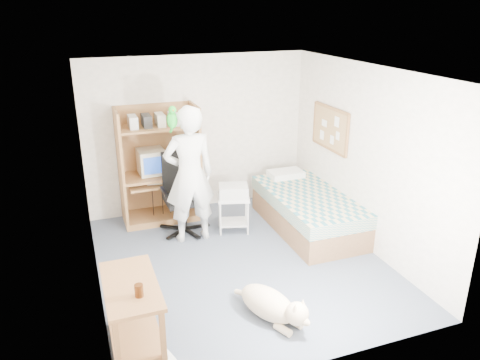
{
  "coord_description": "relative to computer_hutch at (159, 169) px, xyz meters",
  "views": [
    {
      "loc": [
        -1.88,
        -5.09,
        3.22
      ],
      "look_at": [
        0.1,
        0.29,
        1.05
      ],
      "focal_mm": 35.0,
      "sensor_mm": 36.0,
      "label": 1
    }
  ],
  "objects": [
    {
      "name": "wall_right",
      "position": [
        2.5,
        -1.74,
        0.43
      ],
      "size": [
        0.02,
        4.0,
        2.5
      ],
      "primitive_type": "cube",
      "color": "beige",
      "rests_on": "floor"
    },
    {
      "name": "parrot",
      "position": [
        0.07,
        -0.84,
        0.98
      ],
      "size": [
        0.14,
        0.25,
        0.4
      ],
      "rotation": [
        0.0,
        0.0,
        0.02
      ],
      "color": "#169917",
      "rests_on": "person"
    },
    {
      "name": "computer_hutch",
      "position": [
        0.0,
        0.0,
        0.0
      ],
      "size": [
        1.2,
        0.63,
        1.8
      ],
      "color": "olive",
      "rests_on": "floor"
    },
    {
      "name": "office_chair",
      "position": [
        0.21,
        -0.54,
        -0.4
      ],
      "size": [
        0.67,
        0.67,
        1.18
      ],
      "rotation": [
        0.0,
        0.0,
        0.02
      ],
      "color": "black",
      "rests_on": "floor"
    },
    {
      "name": "wall_left",
      "position": [
        -1.1,
        -1.74,
        0.43
      ],
      "size": [
        0.02,
        4.0,
        2.5
      ],
      "primitive_type": "cube",
      "color": "beige",
      "rests_on": "floor"
    },
    {
      "name": "printer_cart",
      "position": [
        0.92,
        -0.83,
        -0.46
      ],
      "size": [
        0.54,
        0.48,
        0.55
      ],
      "rotation": [
        0.0,
        0.0,
        -0.27
      ],
      "color": "silver",
      "rests_on": "floor"
    },
    {
      "name": "person",
      "position": [
        0.27,
        -0.86,
        0.16
      ],
      "size": [
        0.73,
        0.49,
        1.97
      ],
      "primitive_type": "imported",
      "rotation": [
        0.0,
        0.0,
        3.16
      ],
      "color": "white",
      "rests_on": "floor"
    },
    {
      "name": "drink_glass",
      "position": [
        -0.8,
        -3.17,
        -0.01
      ],
      "size": [
        0.08,
        0.08,
        0.12
      ],
      "primitive_type": "cylinder",
      "color": "#3C1C09",
      "rests_on": "side_desk"
    },
    {
      "name": "printer",
      "position": [
        0.92,
        -0.83,
        -0.18
      ],
      "size": [
        0.49,
        0.42,
        0.18
      ],
      "primitive_type": "cube",
      "rotation": [
        0.0,
        0.0,
        -0.27
      ],
      "color": "#BABBB6",
      "rests_on": "printer_cart"
    },
    {
      "name": "dog",
      "position": [
        0.61,
        -2.97,
        -0.64
      ],
      "size": [
        0.61,
        1.02,
        0.4
      ],
      "rotation": [
        0.0,
        0.0,
        0.42
      ],
      "color": "beige",
      "rests_on": "floor"
    },
    {
      "name": "wall_back",
      "position": [
        0.7,
        0.26,
        0.43
      ],
      "size": [
        3.6,
        0.02,
        2.5
      ],
      "primitive_type": "cube",
      "color": "beige",
      "rests_on": "floor"
    },
    {
      "name": "side_desk",
      "position": [
        -0.85,
        -2.94,
        -0.33
      ],
      "size": [
        0.5,
        1.0,
        0.75
      ],
      "color": "brown",
      "rests_on": "floor"
    },
    {
      "name": "bed",
      "position": [
        2.0,
        -1.12,
        -0.53
      ],
      "size": [
        1.02,
        2.02,
        0.66
      ],
      "color": "brown",
      "rests_on": "floor"
    },
    {
      "name": "keyboard",
      "position": [
        0.0,
        -0.16,
        -0.15
      ],
      "size": [
        0.47,
        0.22,
        0.03
      ],
      "primitive_type": "cube",
      "rotation": [
        0.0,
        0.0,
        -0.13
      ],
      "color": "beige",
      "rests_on": "computer_hutch"
    },
    {
      "name": "floor_box_b",
      "position": [
        -0.71,
        -2.93,
        -0.78
      ],
      "size": [
        0.23,
        0.26,
        0.08
      ],
      "primitive_type": "cube",
      "rotation": [
        0.0,
        0.0,
        0.27
      ],
      "color": "#BABAB4",
      "rests_on": "floor"
    },
    {
      "name": "pencil_cup",
      "position": [
        0.31,
        -0.09,
        -0.0
      ],
      "size": [
        0.08,
        0.08,
        0.12
      ],
      "primitive_type": "cylinder",
      "color": "yellow",
      "rests_on": "computer_hutch"
    },
    {
      "name": "ceiling",
      "position": [
        0.7,
        -1.74,
        1.68
      ],
      "size": [
        3.6,
        4.0,
        0.02
      ],
      "primitive_type": "cube",
      "color": "white",
      "rests_on": "wall_back"
    },
    {
      "name": "crt_monitor",
      "position": [
        -0.11,
        0.01,
        0.14
      ],
      "size": [
        0.41,
        0.43,
        0.37
      ],
      "rotation": [
        0.0,
        0.0,
        0.04
      ],
      "color": "beige",
      "rests_on": "computer_hutch"
    },
    {
      "name": "corkboard",
      "position": [
        2.47,
        -0.84,
        0.63
      ],
      "size": [
        0.04,
        0.94,
        0.66
      ],
      "color": "olive",
      "rests_on": "wall_right"
    },
    {
      "name": "floor",
      "position": [
        0.7,
        -1.74,
        -0.82
      ],
      "size": [
        4.0,
        4.0,
        0.0
      ],
      "primitive_type": "plane",
      "color": "#4A5465",
      "rests_on": "ground"
    }
  ]
}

